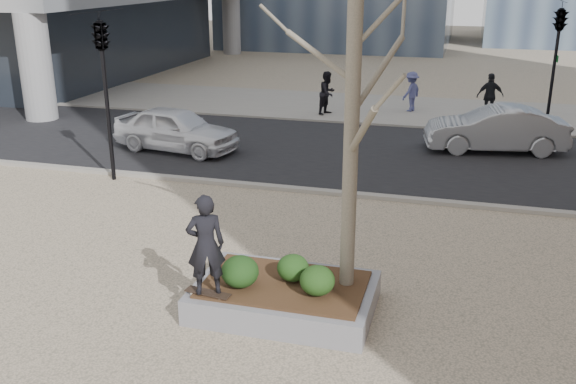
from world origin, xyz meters
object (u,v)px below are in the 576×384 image
(police_car, at_px, (176,129))
(skateboard, at_px, (208,294))
(skateboarder, at_px, (206,245))
(planter, at_px, (285,297))

(police_car, bearing_deg, skateboard, -142.91)
(skateboarder, bearing_deg, skateboard, 180.00)
(skateboard, distance_m, skateboarder, 0.88)
(planter, height_order, skateboarder, skateboarder)
(skateboard, relative_size, skateboarder, 0.46)
(planter, xyz_separation_m, police_car, (-6.07, 8.77, 0.49))
(skateboard, bearing_deg, police_car, 125.28)
(planter, relative_size, police_car, 0.74)
(planter, relative_size, skateboarder, 1.78)
(planter, distance_m, skateboard, 1.33)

